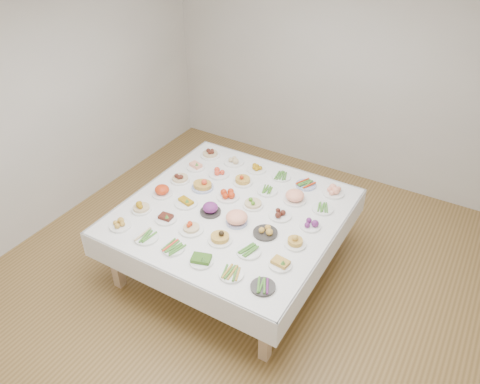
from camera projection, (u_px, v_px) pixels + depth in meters
The scene contains 38 objects.
room_envelope at pixel (246, 120), 3.91m from camera, with size 5.02×5.02×2.81m.
display_table at pixel (232, 215), 4.72m from camera, with size 2.09×2.09×0.75m.
dish_0 at pixel (120, 224), 4.44m from camera, with size 0.20×0.20×0.08m.
dish_1 at pixel (146, 236), 4.31m from camera, with size 0.23×0.23×0.06m.
dish_2 at pixel (173, 248), 4.19m from camera, with size 0.20×0.20×0.05m.
dish_3 at pixel (201, 258), 4.04m from camera, with size 0.21×0.21×0.10m.
dish_4 at pixel (231, 273), 3.93m from camera, with size 0.21×0.21×0.05m.
dish_5 at pixel (263, 286), 3.81m from camera, with size 0.22×0.21×0.05m.
dish_6 at pixel (141, 206), 4.64m from camera, with size 0.21×0.21×0.12m.
dish_7 at pixel (166, 217), 4.53m from camera, with size 0.21×0.21×0.09m.
dish_8 at pixel (191, 226), 4.39m from camera, with size 0.23×0.23×0.12m.
dish_9 at pixel (220, 236), 4.26m from camera, with size 0.23×0.22×0.13m.
dish_10 at pixel (249, 250), 4.15m from camera, with size 0.24×0.22×0.06m.
dish_11 at pixel (280, 262), 4.01m from camera, with size 0.20×0.20×0.09m.
dish_12 at pixel (162, 191), 4.87m from camera, with size 0.21×0.21×0.11m.
dish_13 at pixel (186, 201), 4.74m from camera, with size 0.23×0.23×0.10m.
dish_14 at pixel (210, 208), 4.61m from camera, with size 0.21×0.21×0.12m.
dish_15 at pixel (237, 218), 4.47m from camera, with size 0.21×0.21×0.14m.
dish_16 at pixel (265, 230), 4.35m from camera, with size 0.23×0.23×0.10m.
dish_17 at pixel (295, 241), 4.22m from camera, with size 0.20×0.20×0.12m.
dish_18 at pixel (180, 176), 5.08m from camera, with size 0.21×0.21×0.12m.
dish_19 at pixel (202, 183), 4.95m from camera, with size 0.23×0.23×0.15m.
dish_20 at pixel (228, 193), 4.83m from camera, with size 0.23×0.23×0.11m.
dish_21 at pixel (253, 202), 4.70m from camera, with size 0.21×0.21×0.11m.
dish_22 at pixel (280, 213), 4.57m from camera, with size 0.22×0.22×0.10m.
dish_23 at pixel (310, 223), 4.44m from camera, with size 0.20×0.20×0.10m.
dish_24 at pixel (196, 166), 5.30m from camera, with size 0.21×0.21×0.09m.
dish_25 at pixel (219, 172), 5.18m from camera, with size 0.23×0.23×0.09m.
dish_26 at pixel (243, 178), 5.04m from camera, with size 0.23×0.22×0.13m.
dish_27 at pixel (267, 191), 4.93m from camera, with size 0.22×0.22×0.05m.
dish_28 at pixel (295, 195), 4.77m from camera, with size 0.25×0.25×0.14m.
dish_29 at pixel (323, 209), 4.67m from camera, with size 0.21×0.21×0.05m.
dish_30 at pixel (210, 152), 5.51m from camera, with size 0.23×0.23×0.13m.
dish_31 at pixel (234, 160), 5.39m from camera, with size 0.23×0.23×0.10m.
dish_32 at pixel (256, 168), 5.26m from camera, with size 0.21×0.21×0.09m.
dish_33 at pixel (281, 176), 5.15m from camera, with size 0.21×0.20×0.05m.
dish_34 at pixel (306, 184), 5.01m from camera, with size 0.24×0.21×0.06m.
dish_35 at pixel (334, 190), 4.88m from camera, with size 0.24×0.24×0.11m.
Camera 1 is at (1.77, -3.08, 3.59)m, focal length 35.00 mm.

